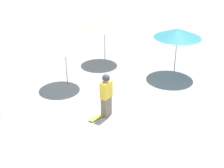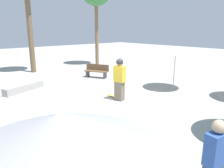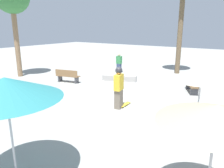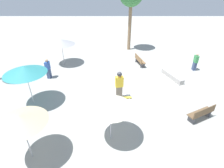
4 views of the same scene
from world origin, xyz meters
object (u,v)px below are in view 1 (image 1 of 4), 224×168
Objects in this scene: skateboard at (97,117)px; shade_umbrella_cream at (65,45)px; skater_main at (106,94)px; shade_umbrella_tan at (105,26)px; shade_umbrella_teal at (178,33)px.

shade_umbrella_cream is at bearing -107.06° from skateboard.
skater_main is 6.02m from shade_umbrella_tan.
shade_umbrella_tan is 0.90× the size of shade_umbrella_teal.
skater_main is 3.64m from shade_umbrella_cream.
skateboard is 0.36× the size of shade_umbrella_cream.
skater_main is at bearing 48.66° from shade_umbrella_tan.
shade_umbrella_tan is (-3.91, -4.44, 1.10)m from skater_main.
skater_main is 5.53m from shade_umbrella_teal.
skateboard is 6.21m from shade_umbrella_teal.
skateboard is at bearing 74.47° from shade_umbrella_cream.
shade_umbrella_teal reaches higher than skater_main.
skateboard is 6.48m from shade_umbrella_tan.
shade_umbrella_cream is (3.39, 1.00, -0.05)m from shade_umbrella_tan.
shade_umbrella_teal is 1.12× the size of shade_umbrella_cream.
shade_umbrella_tan reaches higher than skateboard.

